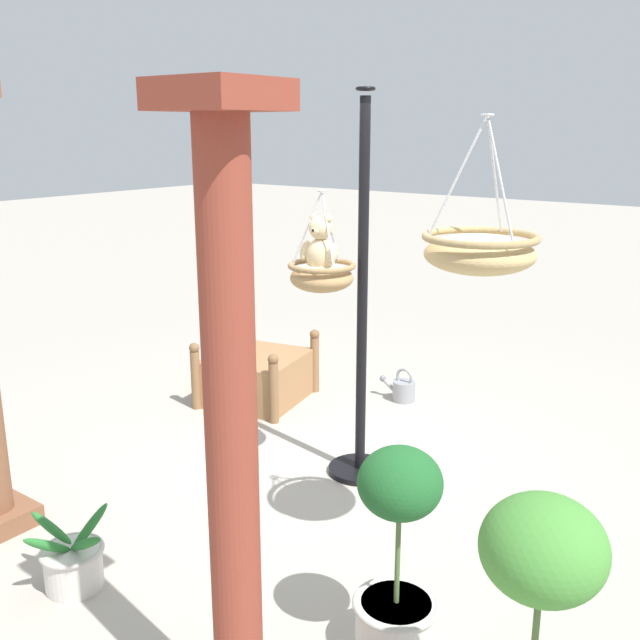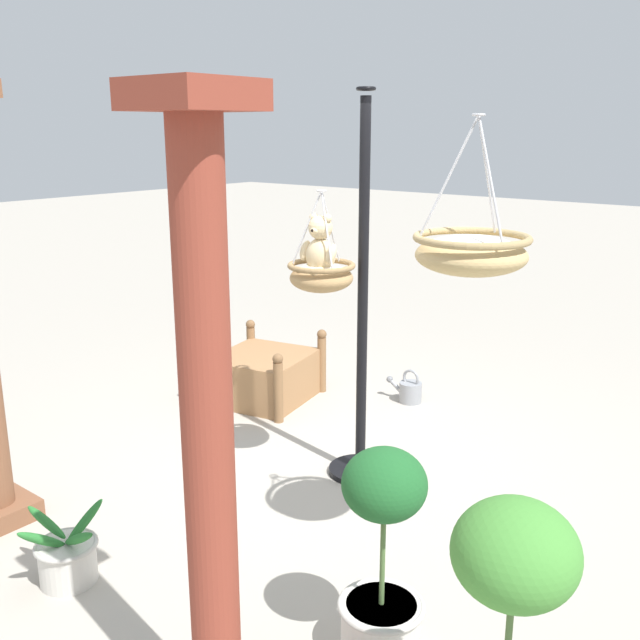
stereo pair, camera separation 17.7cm
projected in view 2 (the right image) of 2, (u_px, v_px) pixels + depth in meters
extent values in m
plane|color=#A8A093|center=(319.00, 473.00, 5.08)|extent=(40.00, 40.00, 0.00)
cylinder|color=black|center=(363.00, 297.00, 4.75)|extent=(0.07, 0.07, 2.54)
cylinder|color=black|center=(360.00, 470.00, 5.08)|extent=(0.44, 0.44, 0.04)
torus|color=black|center=(366.00, 89.00, 4.42)|extent=(0.12, 0.12, 0.02)
ellipsoid|color=#A37F51|center=(321.00, 278.00, 4.62)|extent=(0.41, 0.41, 0.18)
torus|color=olive|center=(321.00, 265.00, 4.60)|extent=(0.44, 0.44, 0.04)
ellipsoid|color=silver|center=(321.00, 275.00, 4.61)|extent=(0.36, 0.36, 0.15)
cylinder|color=#B7B7BC|center=(307.00, 228.00, 4.55)|extent=(0.18, 0.11, 0.48)
cylinder|color=#B7B7BC|center=(327.00, 231.00, 4.45)|extent=(0.18, 0.11, 0.48)
cylinder|color=#B7B7BC|center=(331.00, 227.00, 4.61)|extent=(0.01, 0.20, 0.48)
torus|color=#B7B7BC|center=(321.00, 191.00, 4.48)|extent=(0.06, 0.06, 0.01)
ellipsoid|color=#D1B789|center=(320.00, 256.00, 4.57)|extent=(0.20, 0.17, 0.23)
sphere|color=#D1B789|center=(320.00, 228.00, 4.53)|extent=(0.18, 0.18, 0.15)
ellipsoid|color=beige|center=(315.00, 230.00, 4.49)|extent=(0.08, 0.07, 0.05)
sphere|color=black|center=(312.00, 230.00, 4.47)|extent=(0.02, 0.02, 0.02)
sphere|color=#D1B789|center=(327.00, 218.00, 4.48)|extent=(0.06, 0.06, 0.06)
sphere|color=#D1B789|center=(314.00, 217.00, 4.54)|extent=(0.06, 0.06, 0.06)
ellipsoid|color=#D1B789|center=(331.00, 254.00, 4.48)|extent=(0.06, 0.11, 0.15)
ellipsoid|color=#D1B789|center=(305.00, 251.00, 4.61)|extent=(0.06, 0.11, 0.15)
ellipsoid|color=#D1B789|center=(319.00, 273.00, 4.50)|extent=(0.07, 0.14, 0.07)
ellipsoid|color=#D1B789|center=(305.00, 271.00, 4.57)|extent=(0.07, 0.14, 0.07)
ellipsoid|color=tan|center=(471.00, 256.00, 3.41)|extent=(0.53, 0.53, 0.18)
torus|color=tan|center=(472.00, 238.00, 3.39)|extent=(0.56, 0.56, 0.04)
ellipsoid|color=silver|center=(471.00, 251.00, 3.40)|extent=(0.47, 0.47, 0.15)
cylinder|color=#B7B7BC|center=(448.00, 177.00, 3.33)|extent=(0.23, 0.14, 0.56)
cylinder|color=#B7B7BC|center=(491.00, 179.00, 3.21)|extent=(0.23, 0.14, 0.56)
cylinder|color=#B7B7BC|center=(487.00, 176.00, 3.41)|extent=(0.01, 0.26, 0.56)
torus|color=#B7B7BC|center=(479.00, 115.00, 3.24)|extent=(0.06, 0.06, 0.01)
cylinder|color=brown|center=(209.00, 460.00, 2.58)|extent=(0.19, 0.19, 2.40)
cube|color=brown|center=(193.00, 95.00, 2.26)|extent=(0.36, 0.36, 0.10)
cube|color=#9E7047|center=(264.00, 377.00, 6.42)|extent=(0.91, 0.94, 0.41)
cube|color=#382819|center=(263.00, 358.00, 6.38)|extent=(0.80, 0.83, 0.06)
cylinder|color=brown|center=(278.00, 392.00, 5.90)|extent=(0.08, 0.08, 0.51)
cylinder|color=brown|center=(202.00, 379.00, 6.23)|extent=(0.08, 0.08, 0.51)
cylinder|color=brown|center=(322.00, 365.00, 6.59)|extent=(0.08, 0.08, 0.51)
cylinder|color=brown|center=(251.00, 353.00, 6.92)|extent=(0.08, 0.08, 0.51)
sphere|color=brown|center=(278.00, 359.00, 5.82)|extent=(0.09, 0.09, 0.09)
sphere|color=brown|center=(201.00, 347.00, 6.15)|extent=(0.09, 0.09, 0.09)
sphere|color=brown|center=(322.00, 334.00, 6.52)|extent=(0.09, 0.09, 0.09)
sphere|color=brown|center=(250.00, 324.00, 6.84)|extent=(0.09, 0.09, 0.09)
ellipsoid|color=#478E38|center=(515.00, 553.00, 2.32)|extent=(0.42, 0.42, 0.36)
cylinder|color=beige|center=(68.00, 562.00, 3.85)|extent=(0.30, 0.30, 0.23)
torus|color=#BCB7AE|center=(66.00, 545.00, 3.82)|extent=(0.33, 0.33, 0.03)
cylinder|color=#382819|center=(66.00, 546.00, 3.82)|extent=(0.26, 0.26, 0.03)
ellipsoid|color=#28702D|center=(46.00, 522.00, 3.86)|extent=(0.30, 0.10, 0.16)
ellipsoid|color=#28702D|center=(42.00, 540.00, 3.72)|extent=(0.09, 0.27, 0.21)
ellipsoid|color=#28702D|center=(78.00, 539.00, 3.72)|extent=(0.28, 0.05, 0.19)
ellipsoid|color=#28702D|center=(84.00, 522.00, 3.89)|extent=(0.05, 0.27, 0.21)
cylinder|color=beige|center=(381.00, 629.00, 3.29)|extent=(0.37, 0.37, 0.27)
torus|color=#BCB7AE|center=(381.00, 605.00, 3.26)|extent=(0.40, 0.40, 0.03)
cylinder|color=#382819|center=(381.00, 606.00, 3.26)|extent=(0.32, 0.32, 0.03)
cylinder|color=#4C6B38|center=(383.00, 560.00, 3.20)|extent=(0.02, 0.02, 0.44)
ellipsoid|color=#1E5B28|center=(384.00, 484.00, 3.11)|extent=(0.37, 0.37, 0.32)
cylinder|color=gray|center=(410.00, 392.00, 6.37)|extent=(0.20, 0.20, 0.18)
cylinder|color=gray|center=(397.00, 387.00, 6.46)|extent=(0.17, 0.04, 0.14)
sphere|color=slate|center=(390.00, 379.00, 6.49)|extent=(0.06, 0.06, 0.06)
torus|color=gray|center=(411.00, 378.00, 6.34)|extent=(0.16, 0.02, 0.16)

